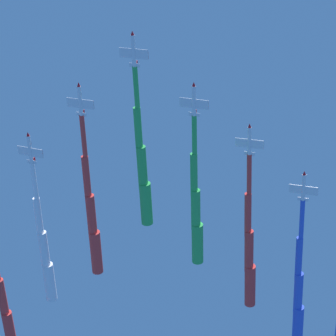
# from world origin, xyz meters

# --- Properties ---
(jet_lead) EXTENTS (51.96, 34.37, 4.56)m
(jet_lead) POSITION_xyz_m (-4.27, 6.01, 208.27)
(jet_lead) COLOR silver
(jet_port_inner) EXTENTS (50.99, 34.59, 4.53)m
(jet_port_inner) POSITION_xyz_m (15.53, 0.78, 206.43)
(jet_port_inner) COLOR silver
(jet_starboard_inner) EXTENTS (54.84, 37.41, 4.51)m
(jet_starboard_inner) POSITION_xyz_m (0.84, 28.89, 209.15)
(jet_starboard_inner) COLOR silver
(jet_port_mid) EXTENTS (56.43, 36.81, 4.50)m
(jet_port_mid) POSITION_xyz_m (39.50, -3.20, 209.37)
(jet_port_mid) COLOR silver
(jet_starboard_mid) EXTENTS (51.37, 35.13, 4.57)m
(jet_starboard_mid) POSITION_xyz_m (1.79, 48.25, 208.51)
(jet_starboard_mid) COLOR silver
(jet_port_outer) EXTENTS (56.77, 37.15, 4.48)m
(jet_port_outer) POSITION_xyz_m (60.15, -8.37, 206.30)
(jet_port_outer) COLOR silver
(jet_starboard_outer) EXTENTS (55.73, 37.31, 4.57)m
(jet_starboard_outer) POSITION_xyz_m (7.85, 70.57, 206.95)
(jet_starboard_outer) COLOR silver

